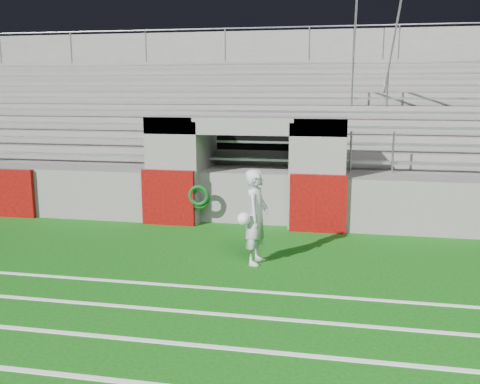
# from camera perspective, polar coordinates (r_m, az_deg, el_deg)

# --- Properties ---
(ground) EXTENTS (90.00, 90.00, 0.00)m
(ground) POSITION_cam_1_polar(r_m,az_deg,el_deg) (9.99, -3.17, -8.09)
(ground) COLOR #0E4E0D
(ground) RESTS_ON ground
(stadium_structure) EXTENTS (26.00, 8.48, 5.42)m
(stadium_structure) POSITION_cam_1_polar(r_m,az_deg,el_deg) (17.37, 3.32, 5.05)
(stadium_structure) COLOR slate
(stadium_structure) RESTS_ON ground
(goalkeeper_with_ball) EXTENTS (0.56, 0.74, 1.80)m
(goalkeeper_with_ball) POSITION_cam_1_polar(r_m,az_deg,el_deg) (10.00, 1.74, -2.68)
(goalkeeper_with_ball) COLOR #B7BBC1
(goalkeeper_with_ball) RESTS_ON ground
(hose_coil) EXTENTS (0.55, 0.15, 0.61)m
(hose_coil) POSITION_cam_1_polar(r_m,az_deg,el_deg) (12.79, -4.39, -0.52)
(hose_coil) COLOR #0D410D
(hose_coil) RESTS_ON ground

